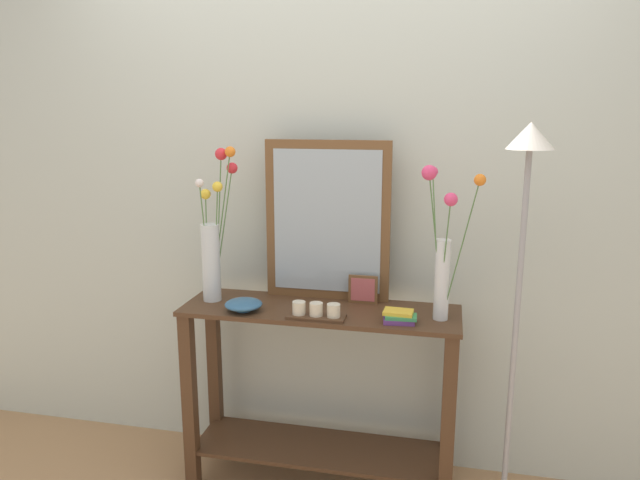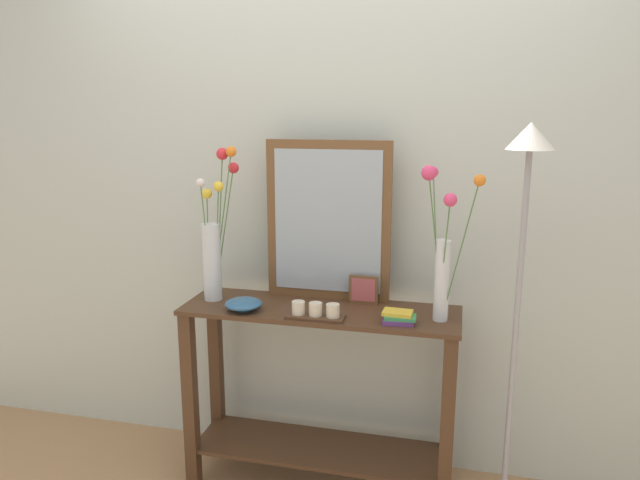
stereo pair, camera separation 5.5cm
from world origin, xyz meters
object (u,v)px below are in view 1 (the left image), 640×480
Objects in this scene: tall_vase_left at (213,244)px; picture_frame_small at (363,289)px; decorative_bowl at (244,304)px; mirror_leaning at (327,221)px; candle_tray at (316,312)px; floor_lamp at (521,264)px; vase_right at (443,251)px; book_stack at (399,317)px; console_table at (320,383)px.

tall_vase_left reaches higher than picture_frame_small.
mirror_leaning is at bearing 38.85° from decorative_bowl.
picture_frame_small is 0.81× the size of decorative_bowl.
decorative_bowl is (-0.33, 0.02, 0.00)m from candle_tray.
candle_tray is at bearing -176.78° from floor_lamp.
mirror_leaning is 0.55m from vase_right.
tall_vase_left is at bearing -171.96° from picture_frame_small.
picture_frame_small reaches higher than candle_tray.
tall_vase_left is 4.93× the size of book_stack.
floor_lamp is (0.81, -0.08, 0.63)m from console_table.
console_table is 0.79m from tall_vase_left.
mirror_leaning is at bearing 164.08° from floor_lamp.
tall_vase_left is at bearing 177.51° from vase_right.
vase_right reaches higher than book_stack.
tall_vase_left is at bearing -164.72° from mirror_leaning.
candle_tray is at bearing -124.27° from picture_frame_small.
candle_tray is (0.51, -0.14, -0.23)m from tall_vase_left.
book_stack is 0.08× the size of floor_lamp.
picture_frame_small reaches higher than decorative_bowl.
tall_vase_left is at bearing 175.75° from floor_lamp.
book_stack is at bearing -155.15° from vase_right.
vase_right is 0.43m from picture_frame_small.
mirror_leaning is 0.55m from book_stack.
decorative_bowl is at bearing -178.95° from floor_lamp.
picture_frame_small is at bearing 33.27° from console_table.
decorative_bowl is (0.18, -0.12, -0.23)m from tall_vase_left.
console_table is 0.40m from candle_tray.
console_table is at bearing -2.13° from tall_vase_left.
vase_right is at bearing -19.11° from mirror_leaning.
floor_lamp is at bearing -4.25° from tall_vase_left.
picture_frame_small is at bearing 130.40° from book_stack.
mirror_leaning is 1.13× the size of vase_right.
mirror_leaning is 0.43× the size of floor_lamp.
tall_vase_left is 1.31m from floor_lamp.
candle_tray is 1.73× the size of book_stack.
book_stack is (0.85, -0.12, -0.24)m from tall_vase_left.
floor_lamp is at bearing -15.92° from mirror_leaning.
tall_vase_left is 1.01m from vase_right.
vase_right reaches higher than decorative_bowl.
book_stack is 0.52m from floor_lamp.
floor_lamp is at bearing 2.64° from book_stack.
mirror_leaning is 4.45× the size of decorative_bowl.
console_table is 9.28× the size of picture_frame_small.
mirror_leaning is at bearing 166.97° from picture_frame_small.
vase_right reaches higher than console_table.
decorative_bowl is 1.15× the size of book_stack.
console_table is 4.98× the size of candle_tray.
picture_frame_small reaches higher than book_stack.
console_table is at bearing -89.07° from mirror_leaning.
picture_frame_small is 0.93× the size of book_stack.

